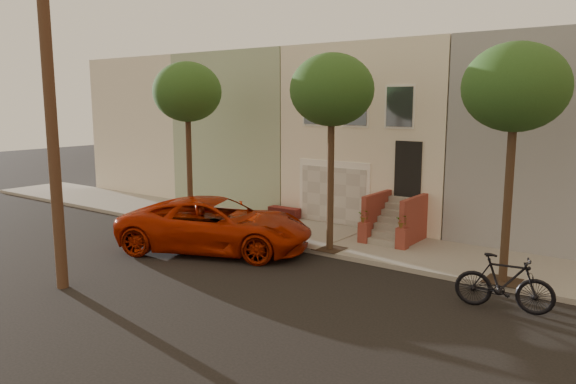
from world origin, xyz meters
The scene contains 9 objects.
ground centered at (0.00, 0.00, 0.00)m, with size 90.00×90.00×0.00m, color black.
sidewalk centered at (0.00, 5.35, 0.07)m, with size 40.00×3.70×0.15m, color gray.
house_row centered at (0.00, 11.19, 3.64)m, with size 33.10×11.70×7.00m.
tree_left centered at (-5.50, 3.90, 5.26)m, with size 2.70×2.57×6.30m.
tree_mid centered at (1.00, 3.90, 5.26)m, with size 2.70×2.57×6.30m.
tree_right centered at (6.50, 3.90, 5.26)m, with size 2.70×2.57×6.30m.
utility_pole centered at (8.00, -3.20, 5.19)m, with size 23.60×1.22×10.00m.
pickup_truck centered at (-2.24, 1.95, 0.88)m, with size 2.93×6.36×1.77m, color #A31B00.
motorcycle centered at (6.99, 2.14, 0.68)m, with size 0.64×2.27×1.36m, color black.
Camera 1 is at (10.26, -11.00, 4.95)m, focal length 34.25 mm.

